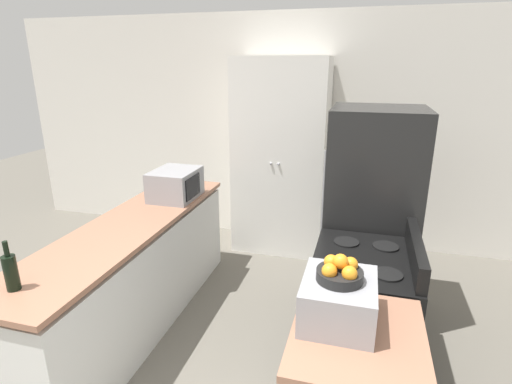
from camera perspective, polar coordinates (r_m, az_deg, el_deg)
The scene contains 9 objects.
wall_back at distance 4.69m, azimuth 5.13°, elevation 8.57°, with size 7.00×0.06×2.60m.
counter_left at distance 3.41m, azimuth -17.13°, elevation -11.48°, with size 0.60×2.45×0.89m.
pantry_cabinet at distance 4.43m, azimuth 3.54°, elevation 4.92°, with size 1.00×0.59×2.13m.
stove at distance 2.86m, azimuth 14.61°, elevation -16.90°, with size 0.66×0.80×1.05m.
refrigerator at distance 3.36m, azimuth 16.04°, elevation -3.44°, with size 0.73×0.69×1.74m.
microwave at distance 3.66m, azimuth -11.43°, elevation 1.10°, with size 0.37×0.46×0.26m.
wine_bottle at distance 2.53m, azimuth -31.62°, elevation -9.66°, with size 0.07×0.07×0.28m.
toaster_oven at distance 1.98m, azimuth 11.63°, elevation -14.91°, with size 0.35×0.38×0.21m.
fruit_bowl at distance 1.90m, azimuth 11.88°, elevation -11.06°, with size 0.21×0.21×0.13m.
Camera 1 is at (0.83, -1.14, 2.06)m, focal length 28.00 mm.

